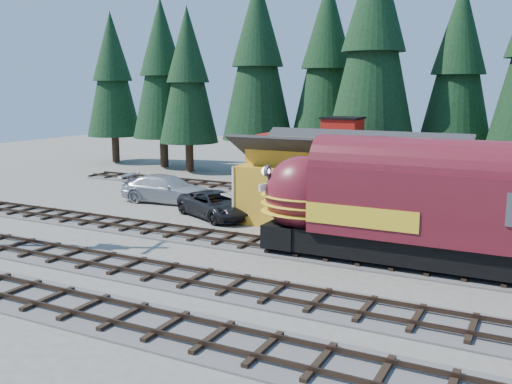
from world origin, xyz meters
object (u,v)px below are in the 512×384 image
at_px(caboose, 329,161).
at_px(pickup_truck_b, 167,189).
at_px(locomotive, 423,212).
at_px(pickup_truck_a, 216,205).
at_px(depot, 349,174).

distance_m(caboose, pickup_truck_b, 11.80).
bearing_deg(caboose, pickup_truck_b, -142.65).
height_order(locomotive, pickup_truck_a, locomotive).
bearing_deg(caboose, depot, -61.99).
bearing_deg(pickup_truck_a, pickup_truck_b, 92.23).
height_order(depot, pickup_truck_b, depot).
distance_m(pickup_truck_a, pickup_truck_b, 6.05).
xyz_separation_m(depot, pickup_truck_a, (-7.76, -2.07, -2.16)).
distance_m(depot, locomotive, 8.52).
bearing_deg(locomotive, pickup_truck_a, 161.53).
xyz_separation_m(locomotive, pickup_truck_b, (-18.77, 6.92, -1.61)).
distance_m(caboose, pickup_truck_a, 10.45).
bearing_deg(pickup_truck_a, caboose, 5.08).
xyz_separation_m(locomotive, caboose, (-9.49, 14.00, 0.11)).
bearing_deg(caboose, locomotive, -55.88).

